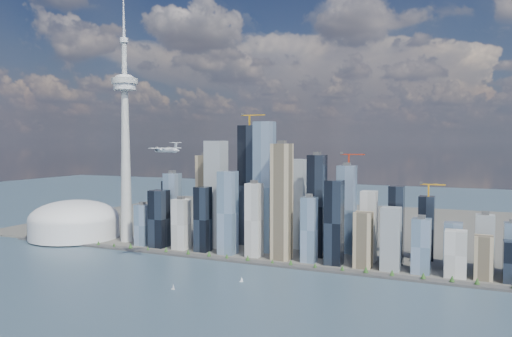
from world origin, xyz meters
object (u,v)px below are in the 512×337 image
at_px(dome_stadium, 74,222).
at_px(sailboat_west, 173,288).
at_px(sailboat_east, 241,280).
at_px(airplane, 166,150).
at_px(needle_tower, 125,136).

height_order(dome_stadium, sailboat_west, dome_stadium).
bearing_deg(sailboat_east, dome_stadium, 142.76).
bearing_deg(airplane, sailboat_west, -30.48).
bearing_deg(dome_stadium, needle_tower, 4.09).
bearing_deg(sailboat_east, sailboat_west, -153.35).
relative_size(airplane, sailboat_west, 7.04).
relative_size(dome_stadium, sailboat_west, 20.98).
distance_m(needle_tower, sailboat_west, 450.14).
xyz_separation_m(dome_stadium, sailboat_east, (504.36, -168.55, -36.63)).
xyz_separation_m(airplane, sailboat_east, (138.21, 1.42, -207.29)).
bearing_deg(airplane, dome_stadium, 176.24).
bearing_deg(sailboat_west, needle_tower, 150.12).
distance_m(needle_tower, airplane, 290.16).
xyz_separation_m(dome_stadium, sailboat_west, (427.10, -246.93, -36.38)).
relative_size(needle_tower, sailboat_west, 57.75).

